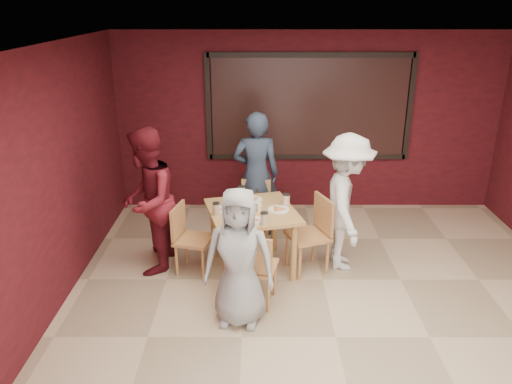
{
  "coord_description": "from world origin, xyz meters",
  "views": [
    {
      "loc": [
        -0.81,
        -4.2,
        3.22
      ],
      "look_at": [
        -0.82,
        1.4,
        1.05
      ],
      "focal_mm": 35.0,
      "sensor_mm": 36.0,
      "label": 1
    }
  ],
  "objects_px": {
    "diner_back": "(256,175)",
    "dining_table": "(252,218)",
    "chair_front": "(255,265)",
    "chair_back": "(255,207)",
    "chair_left": "(188,235)",
    "diner_right": "(346,203)",
    "chair_right": "(314,230)",
    "diner_left": "(147,201)",
    "diner_front": "(239,258)"
  },
  "relations": [
    {
      "from": "diner_back",
      "to": "dining_table",
      "type": "bearing_deg",
      "value": 86.77
    },
    {
      "from": "chair_front",
      "to": "chair_back",
      "type": "relative_size",
      "value": 1.05
    },
    {
      "from": "chair_front",
      "to": "diner_back",
      "type": "xyz_separation_m",
      "value": [
        0.01,
        1.87,
        0.4
      ]
    },
    {
      "from": "chair_left",
      "to": "diner_right",
      "type": "height_order",
      "value": "diner_right"
    },
    {
      "from": "chair_right",
      "to": "diner_left",
      "type": "distance_m",
      "value": 2.08
    },
    {
      "from": "diner_back",
      "to": "diner_left",
      "type": "bearing_deg",
      "value": 37.0
    },
    {
      "from": "diner_front",
      "to": "diner_right",
      "type": "height_order",
      "value": "diner_right"
    },
    {
      "from": "diner_front",
      "to": "chair_left",
      "type": "bearing_deg",
      "value": 129.78
    },
    {
      "from": "chair_right",
      "to": "diner_front",
      "type": "relative_size",
      "value": 0.64
    },
    {
      "from": "diner_front",
      "to": "diner_right",
      "type": "xyz_separation_m",
      "value": [
        1.29,
        1.2,
        0.11
      ]
    },
    {
      "from": "chair_right",
      "to": "dining_table",
      "type": "bearing_deg",
      "value": 179.8
    },
    {
      "from": "diner_back",
      "to": "chair_left",
      "type": "bearing_deg",
      "value": 51.63
    },
    {
      "from": "diner_back",
      "to": "diner_front",
      "type": "bearing_deg",
      "value": 84.86
    },
    {
      "from": "chair_front",
      "to": "diner_right",
      "type": "bearing_deg",
      "value": 39.07
    },
    {
      "from": "chair_back",
      "to": "diner_right",
      "type": "height_order",
      "value": "diner_right"
    },
    {
      "from": "chair_front",
      "to": "diner_back",
      "type": "distance_m",
      "value": 1.91
    },
    {
      "from": "dining_table",
      "to": "diner_left",
      "type": "xyz_separation_m",
      "value": [
        -1.28,
        0.03,
        0.2
      ]
    },
    {
      "from": "dining_table",
      "to": "chair_back",
      "type": "distance_m",
      "value": 0.89
    },
    {
      "from": "diner_back",
      "to": "chair_front",
      "type": "bearing_deg",
      "value": 89.1
    },
    {
      "from": "chair_back",
      "to": "diner_left",
      "type": "height_order",
      "value": "diner_left"
    },
    {
      "from": "chair_back",
      "to": "chair_left",
      "type": "distance_m",
      "value": 1.23
    },
    {
      "from": "diner_front",
      "to": "chair_front",
      "type": "bearing_deg",
      "value": 67.67
    },
    {
      "from": "dining_table",
      "to": "diner_back",
      "type": "distance_m",
      "value": 1.07
    },
    {
      "from": "chair_left",
      "to": "chair_back",
      "type": "bearing_deg",
      "value": 47.17
    },
    {
      "from": "chair_back",
      "to": "chair_left",
      "type": "height_order",
      "value": "chair_left"
    },
    {
      "from": "diner_right",
      "to": "chair_front",
      "type": "bearing_deg",
      "value": 131.55
    },
    {
      "from": "chair_left",
      "to": "diner_right",
      "type": "relative_size",
      "value": 0.5
    },
    {
      "from": "chair_front",
      "to": "diner_left",
      "type": "xyz_separation_m",
      "value": [
        -1.32,
        0.85,
        0.41
      ]
    },
    {
      "from": "chair_left",
      "to": "diner_back",
      "type": "distance_m",
      "value": 1.44
    },
    {
      "from": "diner_front",
      "to": "diner_back",
      "type": "bearing_deg",
      "value": 92.88
    },
    {
      "from": "chair_front",
      "to": "chair_left",
      "type": "distance_m",
      "value": 1.14
    },
    {
      "from": "chair_left",
      "to": "chair_right",
      "type": "bearing_deg",
      "value": 1.35
    },
    {
      "from": "diner_front",
      "to": "chair_right",
      "type": "bearing_deg",
      "value": 58.49
    },
    {
      "from": "chair_left",
      "to": "chair_front",
      "type": "bearing_deg",
      "value": -43.09
    },
    {
      "from": "chair_front",
      "to": "diner_right",
      "type": "xyz_separation_m",
      "value": [
        1.13,
        0.92,
        0.36
      ]
    },
    {
      "from": "chair_left",
      "to": "chair_right",
      "type": "distance_m",
      "value": 1.57
    },
    {
      "from": "dining_table",
      "to": "diner_back",
      "type": "bearing_deg",
      "value": 87.37
    },
    {
      "from": "chair_left",
      "to": "diner_front",
      "type": "distance_m",
      "value": 1.29
    },
    {
      "from": "diner_back",
      "to": "diner_right",
      "type": "xyz_separation_m",
      "value": [
        1.12,
        -0.96,
        -0.03
      ]
    },
    {
      "from": "dining_table",
      "to": "chair_left",
      "type": "relative_size",
      "value": 1.44
    },
    {
      "from": "chair_front",
      "to": "diner_left",
      "type": "distance_m",
      "value": 1.62
    },
    {
      "from": "chair_right",
      "to": "diner_left",
      "type": "xyz_separation_m",
      "value": [
        -2.04,
        0.03,
        0.37
      ]
    },
    {
      "from": "chair_right",
      "to": "diner_front",
      "type": "bearing_deg",
      "value": -128.94
    },
    {
      "from": "chair_front",
      "to": "chair_right",
      "type": "xyz_separation_m",
      "value": [
        0.73,
        0.82,
        0.04
      ]
    },
    {
      "from": "chair_front",
      "to": "diner_front",
      "type": "height_order",
      "value": "diner_front"
    },
    {
      "from": "diner_front",
      "to": "diner_left",
      "type": "bearing_deg",
      "value": 142.93
    },
    {
      "from": "chair_right",
      "to": "diner_right",
      "type": "bearing_deg",
      "value": 13.74
    },
    {
      "from": "diner_front",
      "to": "diner_left",
      "type": "height_order",
      "value": "diner_left"
    },
    {
      "from": "chair_back",
      "to": "chair_right",
      "type": "distance_m",
      "value": 1.13
    },
    {
      "from": "chair_left",
      "to": "diner_right",
      "type": "xyz_separation_m",
      "value": [
        1.96,
        0.14,
        0.37
      ]
    }
  ]
}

